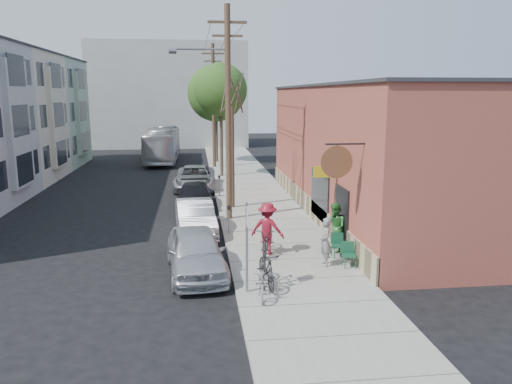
{
  "coord_description": "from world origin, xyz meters",
  "views": [
    {
      "loc": [
        0.86,
        -19.28,
        6.12
      ],
      "look_at": [
        3.72,
        4.09,
        1.5
      ],
      "focal_mm": 35.0,
      "sensor_mm": 36.0,
      "label": 1
    }
  ],
  "objects": [
    {
      "name": "car_1",
      "position": [
        0.8,
        2.37,
        0.74
      ],
      "size": [
        1.95,
        4.64,
        1.49
      ],
      "primitive_type": "imported",
      "rotation": [
        0.0,
        0.0,
        0.08
      ],
      "color": "#B5B6BD",
      "rests_on": "ground"
    },
    {
      "name": "cyclist",
      "position": [
        3.5,
        -1.26,
        1.14
      ],
      "size": [
        1.47,
        1.2,
        1.98
      ],
      "primitive_type": "imported",
      "rotation": [
        0.0,
        0.0,
        2.71
      ],
      "color": "maroon",
      "rests_on": "sidewalk"
    },
    {
      "name": "sign_post",
      "position": [
        2.35,
        -4.87,
        1.83
      ],
      "size": [
        0.07,
        0.45,
        2.8
      ],
      "color": "slate",
      "rests_on": "sidewalk"
    },
    {
      "name": "parking_meter_far",
      "position": [
        2.25,
        10.03,
        0.98
      ],
      "size": [
        0.14,
        0.14,
        1.24
      ],
      "color": "slate",
      "rests_on": "sidewalk"
    },
    {
      "name": "cafe_building",
      "position": [
        8.99,
        4.99,
        3.3
      ],
      "size": [
        6.6,
        20.2,
        6.61
      ],
      "color": "brown",
      "rests_on": "ground"
    },
    {
      "name": "sidewalk",
      "position": [
        4.25,
        11.0,
        0.07
      ],
      "size": [
        4.5,
        58.0,
        0.15
      ],
      "primitive_type": "cube",
      "color": "gray",
      "rests_on": "ground"
    },
    {
      "name": "end_cap_building",
      "position": [
        -2.0,
        42.0,
        6.0
      ],
      "size": [
        18.0,
        8.0,
        12.0
      ],
      "primitive_type": "cube",
      "color": "#A7A8A3",
      "rests_on": "ground"
    },
    {
      "name": "parking_meter_near",
      "position": [
        2.25,
        1.77,
        0.98
      ],
      "size": [
        0.14,
        0.14,
        1.24
      ],
      "color": "slate",
      "rests_on": "sidewalk"
    },
    {
      "name": "utility_pole_far",
      "position": [
        2.45,
        22.41,
        5.34
      ],
      "size": [
        1.8,
        0.28,
        10.0
      ],
      "color": "#503A28",
      "rests_on": "sidewalk"
    },
    {
      "name": "tree_leafy_far",
      "position": [
        2.8,
        25.63,
        6.21
      ],
      "size": [
        5.01,
        5.01,
        8.57
      ],
      "color": "#44392C",
      "rests_on": "sidewalk"
    },
    {
      "name": "parked_bike_a",
      "position": [
        3.01,
        -4.45,
        0.73
      ],
      "size": [
        0.73,
        1.98,
        1.16
      ],
      "primitive_type": "imported",
      "rotation": [
        0.0,
        0.0,
        0.09
      ],
      "color": "black",
      "rests_on": "sidewalk"
    },
    {
      "name": "parked_bike_b",
      "position": [
        2.79,
        -5.28,
        0.6
      ],
      "size": [
        0.83,
        1.78,
        0.9
      ],
      "primitive_type": "imported",
      "rotation": [
        0.0,
        0.0,
        -0.14
      ],
      "color": "slate",
      "rests_on": "sidewalk"
    },
    {
      "name": "patio_chair_a",
      "position": [
        6.13,
        -3.1,
        0.59
      ],
      "size": [
        0.6,
        0.6,
        0.88
      ],
      "primitive_type": null,
      "rotation": [
        0.0,
        0.0,
        -0.23
      ],
      "color": "#14472F",
      "rests_on": "sidewalk"
    },
    {
      "name": "car_2",
      "position": [
        0.8,
        7.45,
        0.67
      ],
      "size": [
        1.95,
        4.67,
        1.35
      ],
      "primitive_type": "imported",
      "rotation": [
        0.0,
        0.0,
        0.01
      ],
      "color": "black",
      "rests_on": "ground"
    },
    {
      "name": "utility_pole_near",
      "position": [
        2.39,
        4.44,
        5.41
      ],
      "size": [
        3.57,
        0.28,
        10.0
      ],
      "color": "#503A28",
      "rests_on": "sidewalk"
    },
    {
      "name": "patron_grey",
      "position": [
        5.34,
        -2.82,
        1.02
      ],
      "size": [
        0.44,
        0.65,
        1.74
      ],
      "primitive_type": "imported",
      "rotation": [
        0.0,
        0.0,
        -1.6
      ],
      "color": "gray",
      "rests_on": "sidewalk"
    },
    {
      "name": "tree_bare",
      "position": [
        2.8,
        6.93,
        2.83
      ],
      "size": [
        0.24,
        0.24,
        5.36
      ],
      "color": "#44392C",
      "rests_on": "sidewalk"
    },
    {
      "name": "car_0",
      "position": [
        0.8,
        -2.72,
        0.79
      ],
      "size": [
        2.3,
        4.81,
        1.59
      ],
      "primitive_type": "imported",
      "rotation": [
        0.0,
        0.0,
        0.09
      ],
      "color": "silver",
      "rests_on": "ground"
    },
    {
      "name": "cyclist_bike",
      "position": [
        3.5,
        -1.26,
        0.67
      ],
      "size": [
        1.18,
        2.11,
        1.05
      ],
      "primitive_type": "imported",
      "rotation": [
        0.0,
        0.0,
        -0.25
      ],
      "color": "black",
      "rests_on": "sidewalk"
    },
    {
      "name": "car_3",
      "position": [
        0.8,
        13.03,
        0.77
      ],
      "size": [
        2.8,
        5.63,
        1.53
      ],
      "primitive_type": "imported",
      "rotation": [
        0.0,
        0.0,
        -0.05
      ],
      "color": "#929699",
      "rests_on": "ground"
    },
    {
      "name": "patron_green",
      "position": [
        6.12,
        -1.29,
        1.1
      ],
      "size": [
        0.81,
        0.99,
        1.9
      ],
      "primitive_type": "imported",
      "rotation": [
        0.0,
        0.0,
        -1.47
      ],
      "color": "#2B6C2C",
      "rests_on": "sidewalk"
    },
    {
      "name": "bus",
      "position": [
        -2.12,
        27.43,
        1.55
      ],
      "size": [
        2.77,
        11.15,
        3.1
      ],
      "primitive_type": "imported",
      "rotation": [
        0.0,
        0.0,
        -0.02
      ],
      "color": "silver",
      "rests_on": "ground"
    },
    {
      "name": "patio_chair_b",
      "position": [
        6.07,
        -1.97,
        0.59
      ],
      "size": [
        0.6,
        0.6,
        0.88
      ],
      "primitive_type": null,
      "rotation": [
        0.0,
        0.0,
        -0.24
      ],
      "color": "#14472F",
      "rests_on": "sidewalk"
    },
    {
      "name": "tree_leafy_mid",
      "position": [
        2.8,
        17.55,
        6.44
      ],
      "size": [
        3.84,
        3.84,
        8.23
      ],
      "color": "#44392C",
      "rests_on": "sidewalk"
    },
    {
      "name": "ground",
      "position": [
        0.0,
        0.0,
        0.0
      ],
      "size": [
        120.0,
        120.0,
        0.0
      ],
      "primitive_type": "plane",
      "color": "black"
    }
  ]
}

